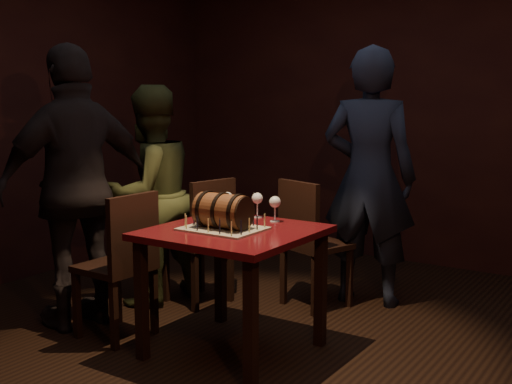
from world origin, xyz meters
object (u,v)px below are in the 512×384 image
chair_left_rear (205,234)px  chair_left_front (123,258)px  pub_table (233,248)px  wine_glass_left (227,199)px  wine_glass_mid (257,200)px  person_back (369,177)px  person_left_front (77,187)px  chair_back (309,237)px  person_left_rear (149,195)px  barrel_cake (223,211)px  pint_of_ale (237,210)px  wine_glass_right (275,203)px

chair_left_rear → chair_left_front: size_ratio=1.00×
pub_table → chair_left_front: 0.74m
wine_glass_left → wine_glass_mid: same height
wine_glass_mid → person_back: person_back is taller
person_left_front → chair_back: bearing=150.9°
wine_glass_left → person_left_rear: 0.83m
barrel_cake → wine_glass_left: bearing=122.4°
chair_back → barrel_cake: bearing=-90.7°
chair_left_front → person_back: size_ratio=0.50×
pint_of_ale → person_left_front: bearing=-159.7°
wine_glass_mid → person_left_front: size_ratio=0.09×
barrel_cake → wine_glass_right: 0.39m
barrel_cake → person_left_rear: size_ratio=0.23×
pint_of_ale → chair_left_rear: (-0.59, 0.41, -0.30)m
wine_glass_right → person_left_front: (-1.21, -0.49, 0.06)m
wine_glass_left → wine_glass_right: 0.35m
wine_glass_left → pint_of_ale: bearing=-33.4°
pint_of_ale → wine_glass_mid: bearing=80.1°
chair_back → person_left_rear: size_ratio=0.58×
wine_glass_mid → chair_left_front: (-0.62, -0.58, -0.34)m
barrel_cake → wine_glass_left: 0.41m
pub_table → barrel_cake: barrel_cake is taller
wine_glass_right → chair_left_front: bearing=-146.2°
wine_glass_left → pub_table: bearing=-49.1°
wine_glass_right → chair_left_front: size_ratio=0.17×
chair_left_rear → person_back: size_ratio=0.50×
pub_table → wine_glass_left: (-0.26, 0.30, 0.23)m
chair_left_front → person_back: (0.97, 1.53, 0.41)m
person_back → person_left_front: (-1.40, -1.49, -0.01)m
wine_glass_mid → person_left_rear: size_ratio=0.10×
chair_back → person_left_rear: 1.20m
pub_table → person_back: size_ratio=0.48×
pint_of_ale → person_left_rear: person_left_rear is taller
wine_glass_right → pint_of_ale: 0.24m
wine_glass_right → pint_of_ale: wine_glass_right is taller
chair_back → person_back: 0.62m
chair_left_front → pub_table: bearing=16.3°
wine_glass_right → person_left_rear: 1.17m
wine_glass_left → person_left_front: person_left_front is taller
pub_table → barrel_cake: size_ratio=2.44×
wine_glass_left → chair_back: 0.78m
chair_left_rear → person_left_front: 0.99m
pint_of_ale → person_left_rear: bearing=165.9°
person_left_rear → person_left_front: bearing=6.6°
wine_glass_mid → person_back: bearing=69.6°
pint_of_ale → person_left_front: 1.09m
chair_left_rear → person_left_front: person_left_front is taller
chair_left_rear → chair_left_front: 0.82m
barrel_cake → person_left_front: 1.10m
chair_left_rear → wine_glass_mid: bearing=-21.0°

